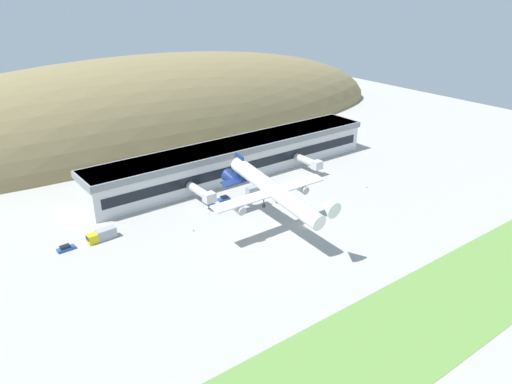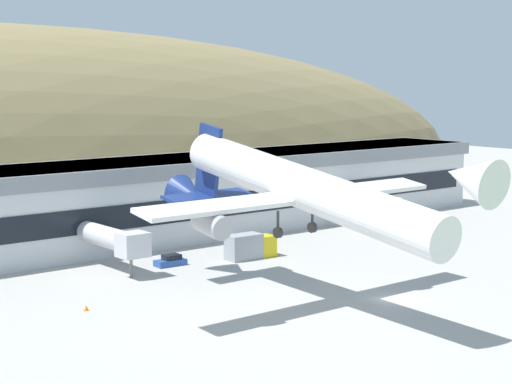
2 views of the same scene
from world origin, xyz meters
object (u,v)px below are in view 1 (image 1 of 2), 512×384
(service_car_1, at_px, (224,199))
(traffic_cone_1, at_px, (367,187))
(terminal_building, at_px, (236,157))
(fuel_truck, at_px, (256,191))
(box_truck, at_px, (102,235))
(traffic_cone_0, at_px, (194,230))
(cargo_airplane, at_px, (272,191))
(jetway_1, at_px, (309,162))
(jetway_0, at_px, (202,193))
(service_car_0, at_px, (66,248))

(service_car_1, bearing_deg, traffic_cone_1, -24.98)
(terminal_building, relative_size, fuel_truck, 15.65)
(fuel_truck, relative_size, box_truck, 0.87)
(traffic_cone_0, bearing_deg, box_truck, 154.53)
(terminal_building, relative_size, cargo_airplane, 2.40)
(traffic_cone_0, bearing_deg, jetway_1, 13.80)
(jetway_1, relative_size, cargo_airplane, 0.27)
(jetway_0, distance_m, fuel_truck, 18.15)
(traffic_cone_0, relative_size, traffic_cone_1, 1.00)
(jetway_0, distance_m, cargo_airplane, 28.09)
(jetway_0, relative_size, cargo_airplane, 0.29)
(jetway_0, xyz_separation_m, service_car_0, (-42.50, -2.55, -3.39))
(service_car_1, bearing_deg, box_truck, -177.87)
(jetway_0, distance_m, traffic_cone_1, 55.11)
(terminal_building, distance_m, cargo_airplane, 44.16)
(service_car_1, bearing_deg, fuel_truck, -15.86)
(service_car_1, relative_size, fuel_truck, 0.57)
(service_car_0, height_order, traffic_cone_0, service_car_0)
(box_truck, xyz_separation_m, traffic_cone_0, (21.93, -10.45, -1.10))
(cargo_airplane, xyz_separation_m, service_car_0, (-48.99, 23.54, -11.51))
(cargo_airplane, bearing_deg, fuel_truck, 63.29)
(cargo_airplane, bearing_deg, traffic_cone_0, 143.72)
(jetway_0, height_order, service_car_0, jetway_0)
(traffic_cone_1, bearing_deg, service_car_0, 168.44)
(jetway_1, relative_size, service_car_0, 2.69)
(box_truck, distance_m, traffic_cone_1, 85.54)
(service_car_0, height_order, service_car_1, service_car_0)
(box_truck, height_order, traffic_cone_0, box_truck)
(cargo_airplane, bearing_deg, terminal_building, 67.92)
(fuel_truck, bearing_deg, terminal_building, 73.69)
(service_car_1, distance_m, box_truck, 40.03)
(fuel_truck, bearing_deg, traffic_cone_0, -162.43)
(cargo_airplane, height_order, service_car_1, cargo_airplane)
(traffic_cone_1, bearing_deg, traffic_cone_0, 172.31)
(terminal_building, height_order, service_car_1, terminal_building)
(cargo_airplane, bearing_deg, service_car_0, 154.34)
(terminal_building, height_order, cargo_airplane, cargo_airplane)
(terminal_building, bearing_deg, traffic_cone_1, -52.60)
(jetway_0, relative_size, fuel_truck, 1.87)
(jetway_0, xyz_separation_m, traffic_cone_1, (50.56, -21.59, -3.71))
(service_car_1, bearing_deg, jetway_0, 169.31)
(service_car_1, xyz_separation_m, traffic_cone_1, (43.45, -20.25, -0.30))
(service_car_0, bearing_deg, traffic_cone_1, -11.56)
(traffic_cone_1, bearing_deg, fuel_truck, 152.39)
(traffic_cone_1, bearing_deg, terminal_building, 127.40)
(traffic_cone_0, distance_m, traffic_cone_1, 62.07)
(fuel_truck, xyz_separation_m, traffic_cone_0, (-28.42, -9.00, -1.29))
(cargo_airplane, distance_m, fuel_truck, 26.59)
(service_car_0, bearing_deg, jetway_0, 3.44)
(jetway_0, bearing_deg, traffic_cone_0, -129.50)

